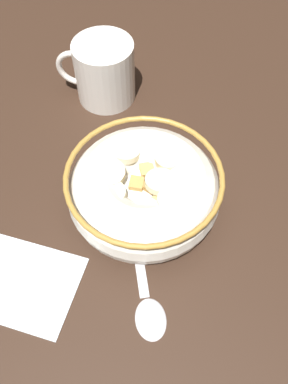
# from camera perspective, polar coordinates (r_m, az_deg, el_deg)

# --- Properties ---
(ground_plane) EXTENTS (1.19, 1.19, 0.02)m
(ground_plane) POSITION_cam_1_polar(r_m,az_deg,el_deg) (0.49, 0.00, -2.58)
(ground_plane) COLOR #332116
(cereal_bowl) EXTENTS (0.17, 0.17, 0.06)m
(cereal_bowl) POSITION_cam_1_polar(r_m,az_deg,el_deg) (0.45, -0.01, 0.31)
(cereal_bowl) COLOR silver
(cereal_bowl) RESTS_ON ground_plane
(spoon) EXTENTS (0.07, 0.17, 0.01)m
(spoon) POSITION_cam_1_polar(r_m,az_deg,el_deg) (0.43, 0.42, -14.07)
(spoon) COLOR silver
(spoon) RESTS_ON ground_plane
(coffee_mug) EXTENTS (0.11, 0.08, 0.08)m
(coffee_mug) POSITION_cam_1_polar(r_m,az_deg,el_deg) (0.57, -5.66, 16.40)
(coffee_mug) COLOR white
(coffee_mug) RESTS_ON ground_plane
(folded_napkin) EXTENTS (0.16, 0.11, 0.00)m
(folded_napkin) POSITION_cam_1_polar(r_m,az_deg,el_deg) (0.46, -18.67, -11.32)
(folded_napkin) COLOR silver
(folded_napkin) RESTS_ON ground_plane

